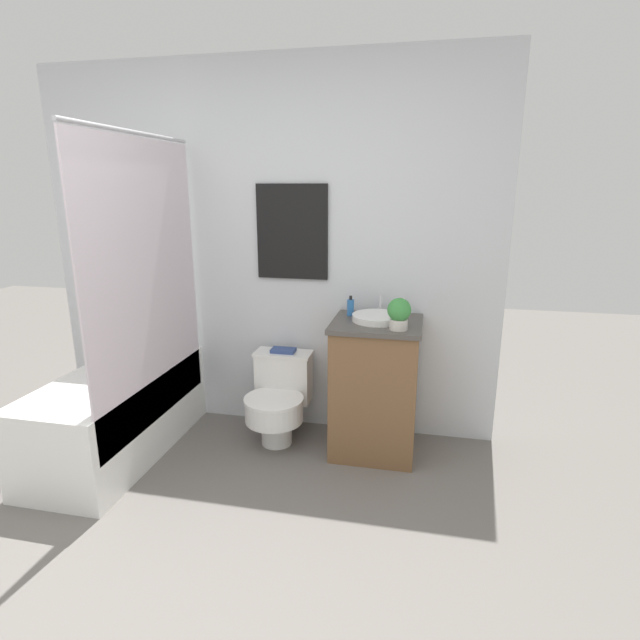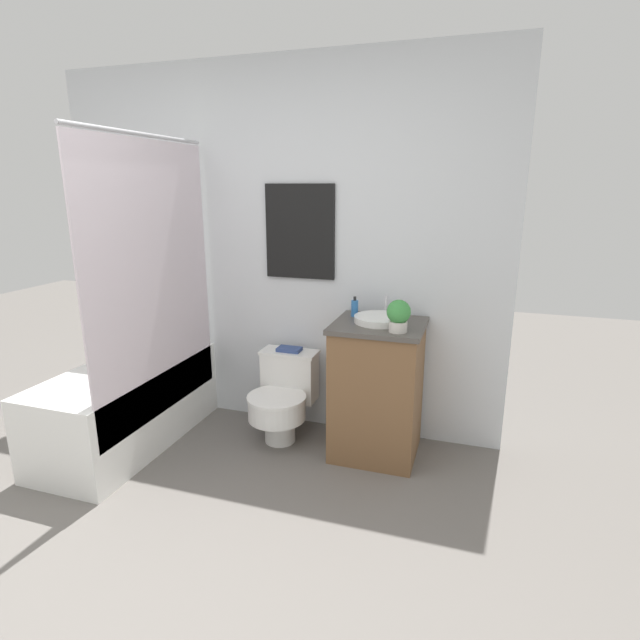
{
  "view_description": "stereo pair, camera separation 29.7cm",
  "coord_description": "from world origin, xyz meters",
  "px_view_note": "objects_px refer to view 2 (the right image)",
  "views": [
    {
      "loc": [
        1.1,
        -1.31,
        1.68
      ],
      "look_at": [
        0.49,
        1.5,
        0.91
      ],
      "focal_mm": 28.0,
      "sensor_mm": 36.0,
      "label": 1
    },
    {
      "loc": [
        1.38,
        -1.23,
        1.68
      ],
      "look_at": [
        0.49,
        1.5,
        0.91
      ],
      "focal_mm": 28.0,
      "sensor_mm": 36.0,
      "label": 2
    }
  ],
  "objects_px": {
    "sink": "(380,319)",
    "book_on_tank": "(289,349)",
    "potted_plant": "(399,315)",
    "soap_bottle": "(355,308)",
    "toilet": "(283,396)"
  },
  "relations": [
    {
      "from": "sink",
      "to": "book_on_tank",
      "type": "xyz_separation_m",
      "value": [
        -0.65,
        0.11,
        -0.3
      ]
    },
    {
      "from": "potted_plant",
      "to": "sink",
      "type": "bearing_deg",
      "value": 128.95
    },
    {
      "from": "sink",
      "to": "book_on_tank",
      "type": "distance_m",
      "value": 0.72
    },
    {
      "from": "soap_bottle",
      "to": "book_on_tank",
      "type": "bearing_deg",
      "value": 177.71
    },
    {
      "from": "sink",
      "to": "potted_plant",
      "type": "distance_m",
      "value": 0.24
    },
    {
      "from": "sink",
      "to": "potted_plant",
      "type": "xyz_separation_m",
      "value": [
        0.14,
        -0.17,
        0.08
      ]
    },
    {
      "from": "soap_bottle",
      "to": "toilet",
      "type": "bearing_deg",
      "value": -166.36
    },
    {
      "from": "sink",
      "to": "book_on_tank",
      "type": "relative_size",
      "value": 2.16
    },
    {
      "from": "sink",
      "to": "soap_bottle",
      "type": "height_order",
      "value": "same"
    },
    {
      "from": "potted_plant",
      "to": "book_on_tank",
      "type": "relative_size",
      "value": 1.15
    },
    {
      "from": "toilet",
      "to": "soap_bottle",
      "type": "distance_m",
      "value": 0.79
    },
    {
      "from": "soap_bottle",
      "to": "potted_plant",
      "type": "height_order",
      "value": "potted_plant"
    },
    {
      "from": "toilet",
      "to": "potted_plant",
      "type": "bearing_deg",
      "value": -11.19
    },
    {
      "from": "toilet",
      "to": "book_on_tank",
      "type": "distance_m",
      "value": 0.32
    },
    {
      "from": "toilet",
      "to": "book_on_tank",
      "type": "height_order",
      "value": "book_on_tank"
    }
  ]
}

